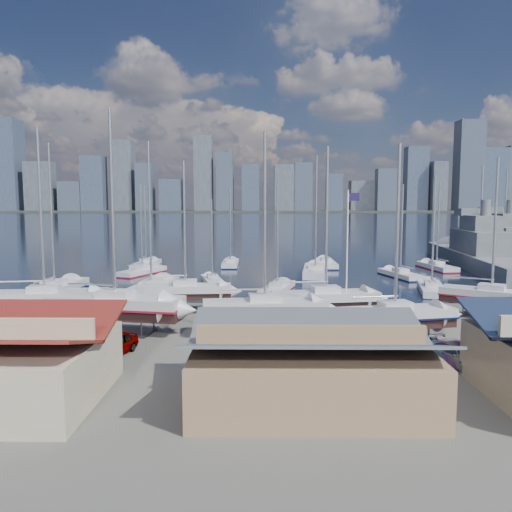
{
  "coord_description": "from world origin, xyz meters",
  "views": [
    {
      "loc": [
        -2.56,
        -51.03,
        10.27
      ],
      "look_at": [
        -3.15,
        8.0,
        4.07
      ],
      "focal_mm": 35.0,
      "sensor_mm": 36.0,
      "label": 1
    }
  ],
  "objects_px": {
    "flagpole": "(348,247)",
    "sailboat_cradle_0": "(45,300)",
    "naval_ship_west": "(503,250)",
    "car_a": "(113,345)",
    "naval_ship_east": "(479,257)"
  },
  "relations": [
    {
      "from": "naval_ship_east",
      "to": "flagpole",
      "type": "distance_m",
      "value": 48.0
    },
    {
      "from": "sailboat_cradle_0",
      "to": "naval_ship_east",
      "type": "xyz_separation_m",
      "value": [
        54.04,
        39.35,
        -0.44
      ]
    },
    {
      "from": "flagpole",
      "to": "sailboat_cradle_0",
      "type": "bearing_deg",
      "value": -178.4
    },
    {
      "from": "car_a",
      "to": "naval_ship_west",
      "type": "bearing_deg",
      "value": 63.26
    },
    {
      "from": "naval_ship_east",
      "to": "flagpole",
      "type": "bearing_deg",
      "value": 150.24
    },
    {
      "from": "sailboat_cradle_0",
      "to": "naval_ship_west",
      "type": "distance_m",
      "value": 82.53
    },
    {
      "from": "naval_ship_east",
      "to": "car_a",
      "type": "height_order",
      "value": "naval_ship_east"
    },
    {
      "from": "sailboat_cradle_0",
      "to": "naval_ship_west",
      "type": "bearing_deg",
      "value": 30.29
    },
    {
      "from": "naval_ship_west",
      "to": "flagpole",
      "type": "height_order",
      "value": "naval_ship_west"
    },
    {
      "from": "naval_ship_east",
      "to": "naval_ship_west",
      "type": "bearing_deg",
      "value": -32.14
    },
    {
      "from": "sailboat_cradle_0",
      "to": "car_a",
      "type": "relative_size",
      "value": 3.77
    },
    {
      "from": "flagpole",
      "to": "naval_ship_west",
      "type": "bearing_deg",
      "value": 53.38
    },
    {
      "from": "naval_ship_east",
      "to": "car_a",
      "type": "bearing_deg",
      "value": 142.92
    },
    {
      "from": "naval_ship_west",
      "to": "car_a",
      "type": "xyz_separation_m",
      "value": [
        -55.6,
        -60.95,
        -0.91
      ]
    },
    {
      "from": "car_a",
      "to": "sailboat_cradle_0",
      "type": "bearing_deg",
      "value": 149.12
    }
  ]
}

